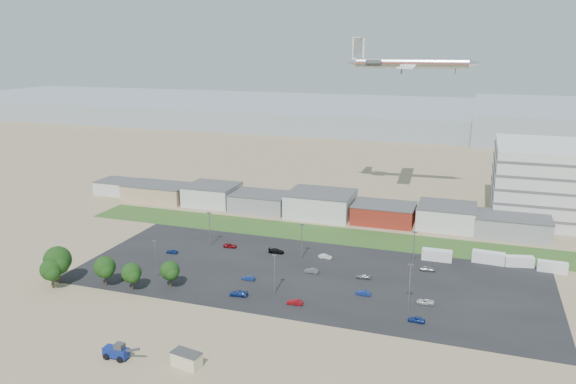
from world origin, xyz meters
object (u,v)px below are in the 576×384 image
at_px(telehandler, 116,351).
at_px(parked_car_3, 238,293).
at_px(box_trailer_a, 437,255).
at_px(parked_car_0, 425,302).
at_px(parked_car_5, 172,251).
at_px(parked_car_11, 325,256).
at_px(parked_car_6, 276,251).
at_px(parked_car_13, 295,302).
at_px(parked_car_1, 363,293).
at_px(parked_car_9, 230,246).
at_px(parked_car_10, 130,278).
at_px(portable_shed, 187,359).
at_px(tree_far_left, 58,263).
at_px(airliner, 411,63).
at_px(parked_car_8, 427,269).
at_px(parked_car_7, 312,271).
at_px(parked_car_2, 416,319).
at_px(parked_car_12, 363,276).
at_px(parked_car_4, 248,278).

height_order(telehandler, parked_car_3, telehandler).
height_order(telehandler, box_trailer_a, telehandler).
height_order(box_trailer_a, parked_car_0, box_trailer_a).
xyz_separation_m(telehandler, parked_car_3, (10.95, 32.39, -1.00)).
bearing_deg(telehandler, parked_car_5, 110.09).
bearing_deg(parked_car_11, parked_car_0, -119.97).
bearing_deg(parked_car_5, parked_car_3, 54.20).
relative_size(parked_car_6, parked_car_13, 1.22).
height_order(parked_car_1, parked_car_6, parked_car_6).
bearing_deg(telehandler, box_trailer_a, 53.74).
distance_m(parked_car_9, parked_car_11, 28.65).
distance_m(parked_car_10, parked_car_13, 43.58).
bearing_deg(parked_car_0, portable_shed, -47.08).
xyz_separation_m(tree_far_left, airliner, (70.87, 105.20, 45.65)).
bearing_deg(parked_car_3, parked_car_8, 119.22).
xyz_separation_m(parked_car_9, parked_car_11, (28.64, 0.42, 0.07)).
bearing_deg(parked_car_3, parked_car_10, -96.23).
xyz_separation_m(parked_car_7, parked_car_8, (28.40, 10.96, 0.04)).
height_order(parked_car_0, parked_car_1, parked_car_1).
xyz_separation_m(parked_car_2, parked_car_8, (-0.43, 29.38, 0.04)).
distance_m(tree_far_left, parked_car_12, 76.08).
bearing_deg(parked_car_0, parked_car_1, -93.06).
xyz_separation_m(parked_car_2, parked_car_4, (-42.61, 8.87, -0.06)).
xyz_separation_m(parked_car_2, parked_car_11, (-28.07, 29.27, -0.01)).
relative_size(box_trailer_a, parked_car_3, 1.83).
distance_m(tree_far_left, parked_car_1, 75.06).
bearing_deg(box_trailer_a, portable_shed, -120.23).
distance_m(parked_car_3, parked_car_13, 14.03).
bearing_deg(portable_shed, parked_car_0, 55.80).
bearing_deg(parked_car_12, airliner, 174.80).
bearing_deg(tree_far_left, parked_car_7, 24.62).
bearing_deg(parked_car_5, portable_shed, 30.77).
xyz_separation_m(portable_shed, parked_car_1, (24.83, 40.39, -0.82)).
bearing_deg(telehandler, parked_car_10, 120.97).
relative_size(parked_car_5, parked_car_13, 0.88).
bearing_deg(parked_car_0, parked_car_7, -109.74).
bearing_deg(parked_car_11, box_trailer_a, -69.17).
distance_m(parked_car_6, parked_car_9, 14.36).
xyz_separation_m(parked_car_1, parked_car_13, (-13.77, -9.93, 0.01)).
distance_m(parked_car_3, parked_car_6, 29.33).
distance_m(portable_shed, parked_car_7, 50.23).
xyz_separation_m(parked_car_2, parked_car_9, (-56.71, 28.85, -0.08)).
bearing_deg(parked_car_9, parked_car_4, -148.66).
distance_m(airliner, parked_car_7, 94.57).
xyz_separation_m(box_trailer_a, parked_car_10, (-72.06, -38.72, -0.93)).
bearing_deg(parked_car_7, parked_car_3, -32.73).
distance_m(airliner, parked_car_1, 101.29).
distance_m(parked_car_2, parked_car_3, 41.23).
relative_size(telehandler, parked_car_9, 2.00).
distance_m(box_trailer_a, parked_car_1, 32.04).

